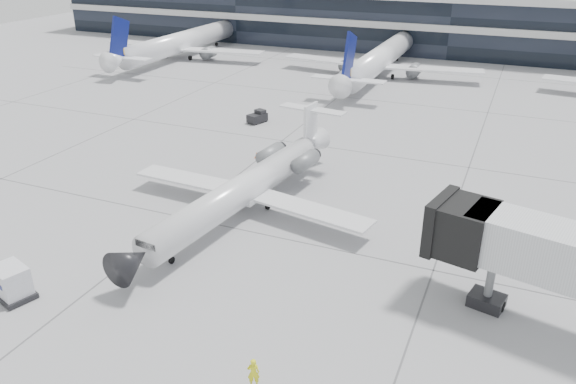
% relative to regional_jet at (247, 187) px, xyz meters
% --- Properties ---
extents(ground, '(220.00, 220.00, 0.00)m').
position_rel_regional_jet_xyz_m(ground, '(5.80, -3.16, -2.16)').
color(ground, gray).
rests_on(ground, ground).
extents(terminal, '(170.00, 22.00, 10.00)m').
position_rel_regional_jet_xyz_m(terminal, '(5.80, 78.84, 2.84)').
color(terminal, black).
rests_on(terminal, ground).
extents(bg_jet_left, '(32.00, 40.00, 9.60)m').
position_rel_regional_jet_xyz_m(bg_jet_left, '(-39.20, 51.84, -2.16)').
color(bg_jet_left, white).
rests_on(bg_jet_left, ground).
extents(bg_jet_center, '(32.00, 40.00, 9.60)m').
position_rel_regional_jet_xyz_m(bg_jet_center, '(-2.20, 51.84, -2.16)').
color(bg_jet_center, white).
rests_on(bg_jet_center, ground).
extents(regional_jet, '(21.97, 27.43, 6.33)m').
position_rel_regional_jet_xyz_m(regional_jet, '(0.00, 0.00, 0.00)').
color(regional_jet, silver).
rests_on(regional_jet, ground).
extents(ramp_worker, '(0.74, 0.64, 1.71)m').
position_rel_regional_jet_xyz_m(ramp_worker, '(9.25, -17.60, -1.31)').
color(ramp_worker, yellow).
rests_on(ramp_worker, ground).
extents(cargo_uld, '(3.07, 2.64, 2.12)m').
position_rel_regional_jet_xyz_m(cargo_uld, '(-8.08, -16.61, -1.09)').
color(cargo_uld, black).
rests_on(cargo_uld, ground).
extents(traffic_cone, '(0.47, 0.47, 0.63)m').
position_rel_regional_jet_xyz_m(traffic_cone, '(-4.53, 11.07, -1.86)').
color(traffic_cone, '#FD5F0D').
rests_on(traffic_cone, ground).
extents(far_tug, '(2.11, 2.68, 1.50)m').
position_rel_regional_jet_xyz_m(far_tug, '(-9.55, 21.73, -1.49)').
color(far_tug, black).
rests_on(far_tug, ground).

